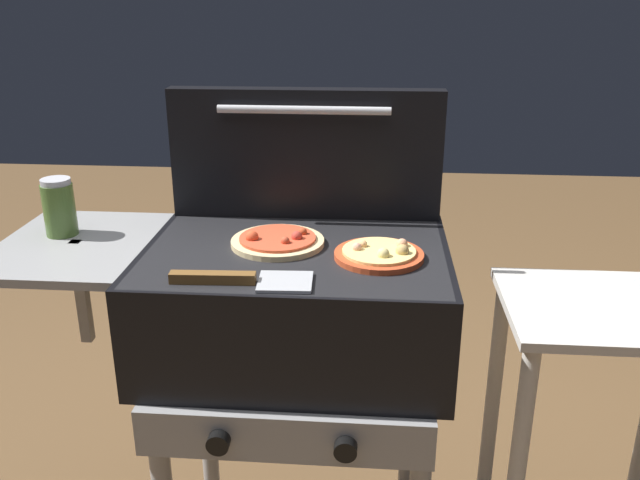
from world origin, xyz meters
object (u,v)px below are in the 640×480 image
(pizza_pepperoni, at_px, (278,241))
(pizza_cheese, at_px, (380,254))
(sauce_jar, at_px, (59,207))
(prep_table, at_px, (596,399))
(grill, at_px, (290,310))
(spatula, at_px, (242,279))

(pizza_pepperoni, bearing_deg, pizza_cheese, -14.83)
(sauce_jar, distance_m, prep_table, 1.25)
(sauce_jar, relative_size, prep_table, 0.16)
(grill, bearing_deg, spatula, -110.53)
(pizza_cheese, height_order, sauce_jar, sauce_jar)
(sauce_jar, height_order, prep_table, sauce_jar)
(pizza_cheese, relative_size, sauce_jar, 1.42)
(grill, height_order, spatula, spatula)
(prep_table, bearing_deg, spatula, -166.10)
(spatula, bearing_deg, pizza_pepperoni, 78.87)
(prep_table, bearing_deg, grill, -179.63)
(grill, relative_size, pizza_cheese, 5.29)
(pizza_cheese, xyz_separation_m, spatula, (-0.26, -0.14, -0.00))
(pizza_pepperoni, bearing_deg, sauce_jar, 177.00)
(pizza_cheese, bearing_deg, prep_table, 4.84)
(sauce_jar, bearing_deg, prep_table, -2.01)
(pizza_pepperoni, relative_size, pizza_cheese, 1.09)
(prep_table, bearing_deg, pizza_pepperoni, 178.68)
(grill, xyz_separation_m, pizza_pepperoni, (-0.03, 0.02, 0.15))
(pizza_pepperoni, distance_m, pizza_cheese, 0.22)
(pizza_cheese, height_order, spatula, pizza_cheese)
(pizza_pepperoni, relative_size, sauce_jar, 1.56)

